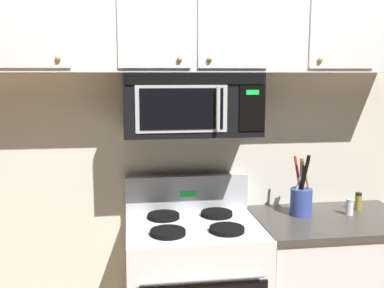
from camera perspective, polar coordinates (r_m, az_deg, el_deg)
name	(u,v)px	position (r m, az deg, el deg)	size (l,w,h in m)	color
back_wall	(185,137)	(2.83, -0.87, 0.92)	(5.20, 0.10, 2.70)	silver
over_range_microwave	(191,104)	(2.56, -0.17, 5.15)	(0.76, 0.43, 0.35)	black
upper_cabinets	(190,23)	(2.60, -0.27, 15.12)	(2.50, 0.36, 0.55)	silver
counter_segment	(330,288)	(2.99, 17.07, -17.07)	(0.93, 0.65, 0.90)	silver
utensil_crock_blue	(301,198)	(2.79, 13.70, -6.69)	(0.13, 0.14, 0.38)	#384C9E
salt_shaker	(349,207)	(2.89, 19.35, -7.58)	(0.05, 0.05, 0.10)	white
spice_jar	(358,202)	(3.00, 20.35, -6.86)	(0.04, 0.04, 0.11)	olive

